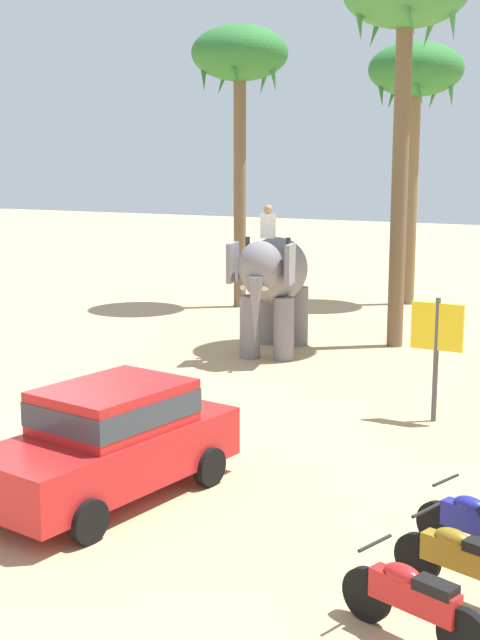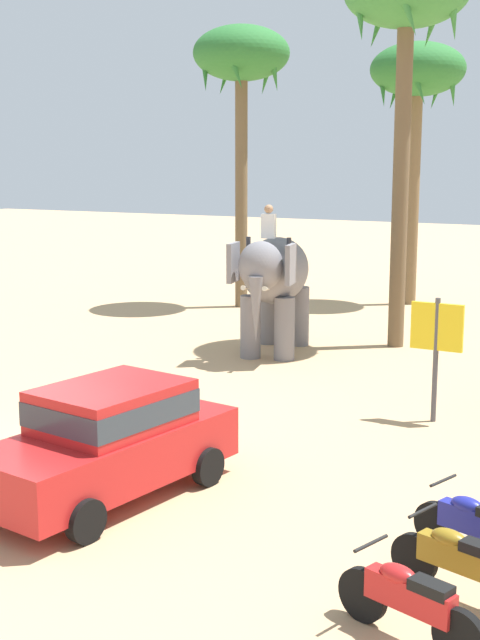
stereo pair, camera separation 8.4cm
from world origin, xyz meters
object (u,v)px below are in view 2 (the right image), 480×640
(car_sedan_foreground, at_px, (110,437))
(palm_tree_near_hut, at_px, (241,63))
(motorcycle_mid_row, at_px, (477,526))
(palm_tree_left_of_road, at_px, (406,7))
(signboard_yellow, at_px, (437,335))
(motorcycle_nearest_camera, at_px, (409,600))
(palm_tree_behind_elephant, at_px, (417,78))
(elephant_with_mahout, at_px, (274,278))
(motorcycle_second_in_row, at_px, (459,561))

(car_sedan_foreground, xyz_separation_m, palm_tree_near_hut, (-6.90, 16.01, 7.20))
(motorcycle_mid_row, distance_m, palm_tree_left_of_road, 15.37)
(palm_tree_left_of_road, distance_m, signboard_yellow, 9.92)
(motorcycle_nearest_camera, height_order, palm_tree_near_hut, palm_tree_near_hut)
(palm_tree_behind_elephant, bearing_deg, car_sedan_foreground, -84.07)
(car_sedan_foreground, distance_m, signboard_yellow, 6.85)
(palm_tree_left_of_road, height_order, signboard_yellow, palm_tree_left_of_road)
(motorcycle_nearest_camera, height_order, motorcycle_mid_row, same)
(car_sedan_foreground, xyz_separation_m, motorcycle_mid_row, (5.24, 0.57, -0.46))
(motorcycle_nearest_camera, distance_m, motorcycle_mid_row, 2.18)
(car_sedan_foreground, distance_m, palm_tree_left_of_road, 14.66)
(motorcycle_nearest_camera, height_order, signboard_yellow, signboard_yellow)
(car_sedan_foreground, relative_size, elephant_with_mahout, 1.06)
(car_sedan_foreground, relative_size, motorcycle_mid_row, 2.44)
(elephant_with_mahout, height_order, palm_tree_behind_elephant, palm_tree_behind_elephant)
(motorcycle_mid_row, relative_size, palm_tree_left_of_road, 0.17)
(elephant_with_mahout, distance_m, motorcycle_second_in_row, 13.12)
(motorcycle_mid_row, distance_m, palm_tree_behind_elephant, 21.48)
(car_sedan_foreground, distance_m, motorcycle_mid_row, 5.29)
(motorcycle_mid_row, distance_m, signboard_yellow, 6.11)
(motorcycle_nearest_camera, height_order, palm_tree_behind_elephant, palm_tree_behind_elephant)
(motorcycle_nearest_camera, bearing_deg, palm_tree_behind_elephant, 108.73)
(motorcycle_mid_row, xyz_separation_m, palm_tree_behind_elephant, (-7.26, 18.87, 7.25))
(palm_tree_left_of_road, bearing_deg, palm_tree_behind_elephant, 105.84)
(palm_tree_near_hut, distance_m, palm_tree_left_of_road, 7.81)
(elephant_with_mahout, distance_m, signboard_yellow, 6.69)
(motorcycle_mid_row, bearing_deg, palm_tree_left_of_road, 114.00)
(palm_tree_behind_elephant, xyz_separation_m, signboard_yellow, (5.00, -13.33, -6.02))
(elephant_with_mahout, xyz_separation_m, motorcycle_mid_row, (7.72, -9.38, -1.53))
(elephant_with_mahout, bearing_deg, palm_tree_left_of_road, 44.61)
(car_sedan_foreground, bearing_deg, motorcycle_second_in_row, -5.15)
(palm_tree_near_hut, bearing_deg, signboard_yellow, -45.05)
(car_sedan_foreground, distance_m, elephant_with_mahout, 10.31)
(motorcycle_second_in_row, xyz_separation_m, palm_tree_left_of_road, (-5.34, 12.87, 8.31))
(palm_tree_behind_elephant, height_order, palm_tree_left_of_road, palm_tree_left_of_road)
(car_sedan_foreground, bearing_deg, palm_tree_left_of_road, 90.08)
(motorcycle_nearest_camera, xyz_separation_m, palm_tree_left_of_road, (-5.14, 13.99, 8.31))
(signboard_yellow, bearing_deg, motorcycle_second_in_row, -70.47)
(elephant_with_mahout, bearing_deg, motorcycle_second_in_row, -53.20)
(motorcycle_nearest_camera, relative_size, palm_tree_left_of_road, 0.17)
(elephant_with_mahout, distance_m, palm_tree_behind_elephant, 11.09)
(motorcycle_second_in_row, bearing_deg, elephant_with_mahout, 126.80)
(motorcycle_mid_row, bearing_deg, palm_tree_near_hut, 128.17)
(motorcycle_nearest_camera, bearing_deg, palm_tree_left_of_road, 110.15)
(elephant_with_mahout, xyz_separation_m, palm_tree_left_of_road, (2.47, 2.43, 6.78))
(motorcycle_mid_row, relative_size, palm_tree_near_hut, 0.19)
(palm_tree_behind_elephant, bearing_deg, elephant_with_mahout, -92.79)
(car_sedan_foreground, bearing_deg, motorcycle_mid_row, 6.24)
(elephant_with_mahout, bearing_deg, palm_tree_behind_elephant, 87.21)
(motorcycle_nearest_camera, distance_m, signboard_yellow, 8.11)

